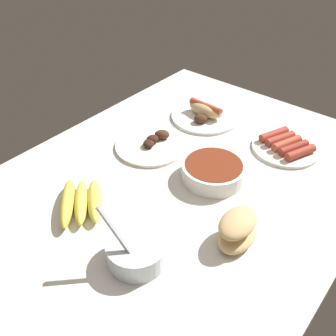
% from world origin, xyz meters
% --- Properties ---
extents(ground_plane, '(1.20, 0.90, 0.03)m').
position_xyz_m(ground_plane, '(0.00, 0.00, -0.01)').
color(ground_plane, silver).
extents(bowl_chili, '(0.18, 0.18, 0.05)m').
position_xyz_m(bowl_chili, '(-0.06, 0.06, 0.03)').
color(bowl_chili, white).
rests_on(bowl_chili, ground_plane).
extents(banana_bunch, '(0.19, 0.19, 0.04)m').
position_xyz_m(banana_bunch, '(0.24, -0.13, 0.02)').
color(banana_bunch, '#E5D14C').
rests_on(banana_bunch, ground_plane).
extents(plate_sausages, '(0.21, 0.21, 0.04)m').
position_xyz_m(plate_sausages, '(-0.32, 0.16, 0.01)').
color(plate_sausages, white).
rests_on(plate_sausages, ground_plane).
extents(bread_stack, '(0.13, 0.09, 0.07)m').
position_xyz_m(bread_stack, '(0.09, 0.23, 0.04)').
color(bread_stack, '#DBB77A').
rests_on(bread_stack, ground_plane).
extents(bowl_coleslaw, '(0.13, 0.13, 0.15)m').
position_xyz_m(bowl_coleslaw, '(0.28, 0.09, 0.03)').
color(bowl_coleslaw, silver).
rests_on(bowl_coleslaw, ground_plane).
extents(plate_grilled_meat, '(0.22, 0.22, 0.04)m').
position_xyz_m(plate_grilled_meat, '(-0.07, -0.17, 0.01)').
color(plate_grilled_meat, white).
rests_on(plate_grilled_meat, ground_plane).
extents(plate_hotdog_assembled, '(0.23, 0.23, 0.06)m').
position_xyz_m(plate_hotdog_assembled, '(-0.32, -0.14, 0.02)').
color(plate_hotdog_assembled, white).
rests_on(plate_hotdog_assembled, ground_plane).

